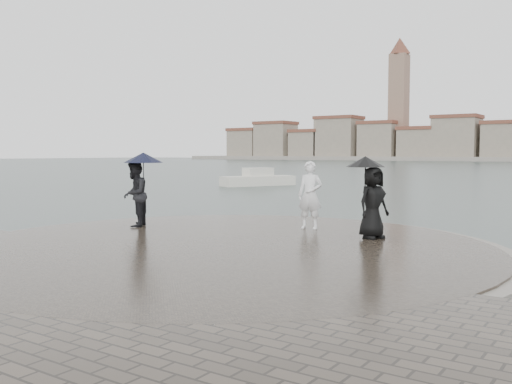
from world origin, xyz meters
The scene contains 6 objects.
ground centered at (0.00, 0.00, 0.00)m, with size 400.00×400.00×0.00m, color #2B3835.
kerb_ring centered at (0.00, 3.50, 0.16)m, with size 12.50×12.50×0.32m, color gray.
quay_tip centered at (0.00, 3.50, 0.18)m, with size 11.90×11.90×0.36m, color #2D261E.
statue centered at (0.35, 6.84, 1.27)m, with size 0.66×0.43×1.81m, color white.
visitor_left centered at (-3.76, 4.51, 1.50)m, with size 1.31×1.20×2.04m.
visitor_right centered at (2.36, 6.20, 1.44)m, with size 1.13×1.06×1.95m.
Camera 1 is at (7.71, -6.47, 2.40)m, focal length 40.00 mm.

